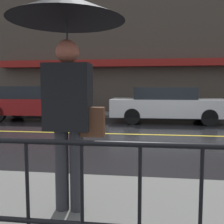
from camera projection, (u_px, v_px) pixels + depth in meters
The scene contains 7 objects.
ground_plane at pixel (170, 135), 7.67m from camera, with size 80.00×80.00×0.00m, color black.
sidewalk_far at pixel (161, 115), 12.56m from camera, with size 28.00×1.96×0.11m.
lane_marking at pixel (170, 135), 7.66m from camera, with size 25.20×0.12×0.01m.
building_storefront at pixel (161, 54), 13.35m from camera, with size 28.00×0.85×6.18m.
pedestrian at pixel (68, 39), 2.63m from camera, with size 1.17×1.17×2.23m.
car_red at pixel (35, 103), 11.07m from camera, with size 4.15×1.82×1.43m.
car_white at pixel (167, 104), 10.36m from camera, with size 4.48×1.76×1.39m.
Camera 1 is at (-0.69, -7.72, 1.42)m, focal length 42.00 mm.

